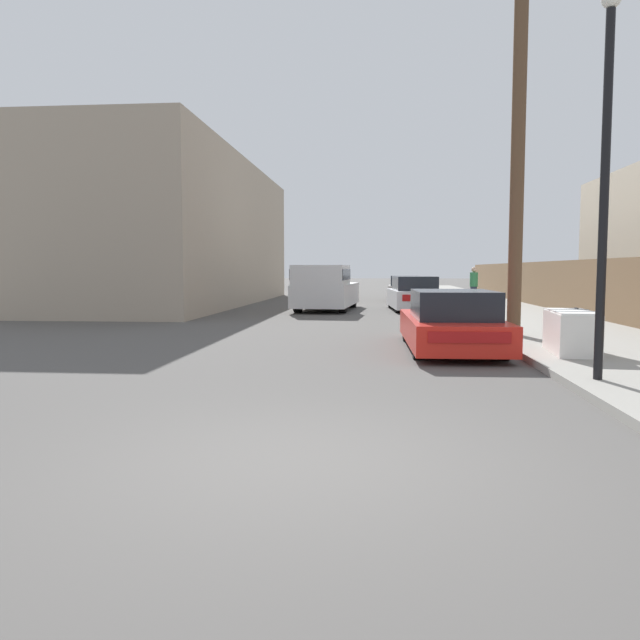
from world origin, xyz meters
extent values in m
plane|color=#4F4C49|center=(0.00, 0.00, 0.00)|extent=(220.00, 220.00, 0.00)
cube|color=gray|center=(5.30, 23.50, 0.06)|extent=(4.20, 63.00, 0.12)
cube|color=white|center=(4.08, 6.53, 0.49)|extent=(0.83, 1.73, 0.73)
cube|color=white|center=(4.08, 6.53, 0.87)|extent=(0.80, 1.66, 0.03)
cube|color=#333335|center=(4.31, 7.03, 0.89)|extent=(0.05, 0.20, 0.02)
cube|color=gray|center=(4.10, 6.79, 0.89)|extent=(0.71, 0.13, 0.01)
cube|color=gray|center=(4.06, 6.28, 0.89)|extent=(0.71, 0.13, 0.01)
cube|color=red|center=(2.07, 7.74, 0.40)|extent=(1.85, 4.64, 0.54)
cube|color=black|center=(2.08, 7.33, 0.94)|extent=(1.55, 2.24, 0.54)
cube|color=#B21414|center=(2.13, 5.43, 0.50)|extent=(1.36, 0.06, 0.19)
cylinder|color=black|center=(1.29, 9.15, 0.30)|extent=(0.21, 0.61, 0.60)
cylinder|color=black|center=(2.79, 9.19, 0.30)|extent=(0.21, 0.61, 0.60)
cylinder|color=black|center=(1.36, 6.30, 0.30)|extent=(0.21, 0.61, 0.60)
cylinder|color=black|center=(2.86, 6.33, 0.30)|extent=(0.21, 0.61, 0.60)
cube|color=silver|center=(2.02, 19.91, 0.48)|extent=(2.08, 4.56, 0.68)
cube|color=black|center=(2.03, 19.74, 1.08)|extent=(1.69, 2.59, 0.53)
cube|color=#B21414|center=(2.18, 17.68, 0.60)|extent=(1.38, 0.13, 0.24)
cylinder|color=black|center=(1.16, 21.23, 0.31)|extent=(0.24, 0.62, 0.61)
cylinder|color=black|center=(2.69, 21.34, 0.31)|extent=(0.24, 0.62, 0.61)
cylinder|color=black|center=(1.36, 18.49, 0.31)|extent=(0.24, 0.62, 0.61)
cylinder|color=black|center=(2.88, 18.59, 0.31)|extent=(0.24, 0.62, 0.61)
cube|color=gray|center=(2.02, 27.90, 0.47)|extent=(1.82, 4.10, 0.64)
cube|color=black|center=(2.02, 27.73, 1.04)|extent=(1.53, 2.31, 0.50)
cube|color=#B21414|center=(1.97, 25.85, 0.58)|extent=(1.34, 0.07, 0.22)
cylinder|color=black|center=(1.32, 29.17, 0.33)|extent=(0.22, 0.67, 0.66)
cylinder|color=black|center=(2.79, 29.13, 0.33)|extent=(0.22, 0.67, 0.66)
cylinder|color=black|center=(1.25, 26.66, 0.33)|extent=(0.22, 0.67, 0.66)
cylinder|color=black|center=(2.73, 26.62, 0.33)|extent=(0.22, 0.67, 0.66)
cube|color=silver|center=(-1.41, 19.86, 0.63)|extent=(2.39, 5.54, 0.85)
cube|color=silver|center=(-1.52, 18.37, 1.42)|extent=(2.07, 2.56, 0.72)
cube|color=black|center=(-1.52, 18.37, 1.44)|extent=(2.11, 2.52, 0.40)
cylinder|color=black|center=(-0.68, 18.12, 0.40)|extent=(0.31, 0.83, 0.81)
cylinder|color=black|center=(-2.38, 18.24, 0.40)|extent=(0.31, 0.83, 0.81)
cylinder|color=black|center=(-0.45, 21.48, 0.40)|extent=(0.31, 0.83, 0.81)
cylinder|color=black|center=(-2.15, 21.59, 0.40)|extent=(0.31, 0.83, 0.81)
cylinder|color=brown|center=(3.73, 9.63, 4.45)|extent=(0.31, 0.31, 8.66)
cylinder|color=black|center=(3.62, 3.76, 2.57)|extent=(0.12, 0.12, 4.89)
cube|color=brown|center=(7.25, 18.28, 1.03)|extent=(0.08, 40.45, 1.82)
cube|color=tan|center=(-8.82, 23.93, 3.30)|extent=(7.00, 20.62, 6.60)
cylinder|color=#282D42|center=(4.72, 22.34, 0.50)|extent=(0.28, 0.28, 0.77)
cylinder|color=#337F4C|center=(4.72, 22.34, 1.19)|extent=(0.34, 0.34, 0.61)
sphere|color=#DBB293|center=(4.72, 22.34, 1.61)|extent=(0.23, 0.23, 0.23)
camera|label=1|loc=(0.62, -4.98, 1.62)|focal=35.00mm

